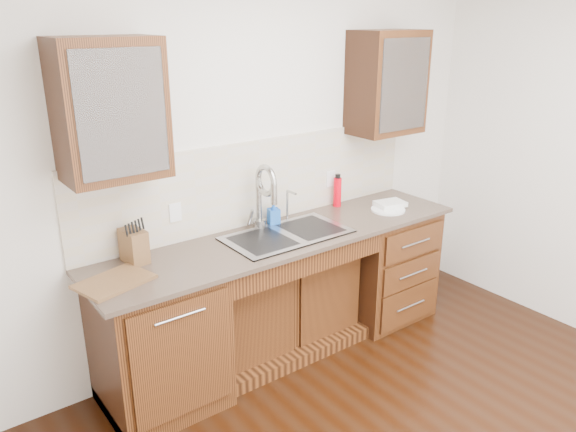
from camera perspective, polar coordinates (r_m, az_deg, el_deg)
wall_back at (r=3.93m, az=-3.51°, el=5.71°), size 4.00×0.10×2.70m
base_cabinet_left at (r=3.57m, az=-13.01°, el=-12.21°), size 0.70×0.62×0.88m
base_cabinet_center at (r=4.08m, az=-1.10°, el=-8.79°), size 1.20×0.44×0.70m
base_cabinet_right at (r=4.54m, az=9.37°, el=-4.68°), size 0.70×0.62×0.88m
countertop at (r=3.77m, az=-0.23°, el=-2.11°), size 2.70×0.65×0.03m
backsplash at (r=3.91m, az=-2.97°, el=3.48°), size 2.70×0.02×0.59m
sink at (r=3.79m, az=-0.09°, el=-3.16°), size 0.84×0.46×0.19m
faucet at (r=3.83m, az=-2.99°, el=1.61°), size 0.04×0.04×0.40m
filter_tap at (r=4.00m, az=-0.07°, el=1.23°), size 0.02×0.02×0.24m
upper_cabinet_left at (r=3.18m, az=-17.67°, el=10.25°), size 0.55×0.34×0.75m
upper_cabinet_right at (r=4.34m, az=10.00°, el=13.19°), size 0.55×0.34×0.75m
outlet_left at (r=3.63m, az=-11.39°, el=0.36°), size 0.08×0.01×0.12m
outlet_right at (r=4.31m, az=4.35°, el=3.80°), size 0.08×0.01×0.12m
soap_bottle at (r=3.92m, az=-1.47°, el=0.32°), size 0.09×0.10×0.17m
water_bottle at (r=4.31m, az=5.04°, el=2.43°), size 0.07×0.07×0.22m
plate at (r=4.29m, az=10.12°, el=0.63°), size 0.34×0.34×0.01m
dish_towel at (r=4.35m, az=10.34°, el=1.23°), size 0.25×0.20×0.03m
knife_block at (r=3.45m, az=-15.38°, el=-2.95°), size 0.13×0.19×0.20m
cutting_board at (r=3.25m, az=-17.24°, el=-6.39°), size 0.45×0.37×0.02m
cup_left_a at (r=3.15m, az=-19.52°, el=9.06°), size 0.13×0.13×0.10m
cup_left_b at (r=3.23m, az=-15.42°, el=9.71°), size 0.12×0.12×0.10m
cup_right_a at (r=4.29m, az=9.15°, el=12.41°), size 0.12×0.12×0.09m
cup_right_b at (r=4.40m, az=10.65°, el=12.53°), size 0.11×0.11×0.09m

